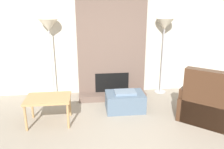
# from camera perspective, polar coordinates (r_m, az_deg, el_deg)

# --- Properties ---
(wall_back) EXTENTS (7.38, 0.06, 2.60)m
(wall_back) POSITION_cam_1_polar(r_m,az_deg,el_deg) (5.49, -0.54, 8.50)
(wall_back) COLOR beige
(wall_back) RESTS_ON ground_plane
(fireplace) EXTENTS (1.60, 0.69, 2.60)m
(fireplace) POSITION_cam_1_polar(r_m,az_deg,el_deg) (5.25, -0.24, 7.56)
(fireplace) COLOR brown
(fireplace) RESTS_ON ground_plane
(ottoman) EXTENTS (0.81, 0.56, 0.43)m
(ottoman) POSITION_cam_1_polar(r_m,az_deg,el_deg) (4.71, 3.39, -6.97)
(ottoman) COLOR slate
(ottoman) RESTS_ON ground_plane
(armchair) EXTENTS (1.27, 1.26, 1.07)m
(armchair) POSITION_cam_1_polar(r_m,az_deg,el_deg) (4.59, 23.71, -7.40)
(armchair) COLOR #422819
(armchair) RESTS_ON ground_plane
(side_table) EXTENTS (0.82, 0.58, 0.52)m
(side_table) POSITION_cam_1_polar(r_m,az_deg,el_deg) (4.26, -16.31, -6.54)
(side_table) COLOR tan
(side_table) RESTS_ON ground_plane
(floor_lamp_left) EXTENTS (0.43, 0.43, 1.87)m
(floor_lamp_left) POSITION_cam_1_polar(r_m,az_deg,el_deg) (5.24, -16.19, 11.52)
(floor_lamp_left) COLOR #ADADB2
(floor_lamp_left) RESTS_ON ground_plane
(floor_lamp_right) EXTENTS (0.43, 0.43, 1.87)m
(floor_lamp_right) POSITION_cam_1_polar(r_m,az_deg,el_deg) (5.51, 13.53, 11.91)
(floor_lamp_right) COLOR #ADADB2
(floor_lamp_right) RESTS_ON ground_plane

